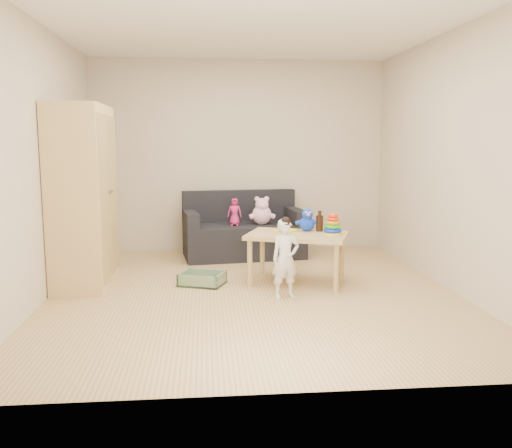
{
  "coord_description": "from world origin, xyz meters",
  "views": [
    {
      "loc": [
        -0.47,
        -5.26,
        1.48
      ],
      "look_at": [
        0.05,
        0.25,
        0.65
      ],
      "focal_mm": 38.0,
      "sensor_mm": 36.0,
      "label": 1
    }
  ],
  "objects": [
    {
      "name": "sofa",
      "position": [
        0.02,
        1.7,
        0.21
      ],
      "size": [
        1.61,
        0.95,
        0.43
      ],
      "primitive_type": "cube",
      "rotation": [
        0.0,
        0.0,
        0.13
      ],
      "color": "black",
      "rests_on": "ground"
    },
    {
      "name": "blue_plush",
      "position": [
        0.62,
        0.44,
        0.66
      ],
      "size": [
        0.25,
        0.22,
        0.25
      ],
      "primitive_type": null,
      "rotation": [
        0.0,
        0.0,
        -0.3
      ],
      "color": "blue",
      "rests_on": "play_table"
    },
    {
      "name": "pink_bear",
      "position": [
        0.26,
        1.69,
        0.58
      ],
      "size": [
        0.32,
        0.3,
        0.31
      ],
      "primitive_type": null,
      "rotation": [
        0.0,
        0.0,
        0.28
      ],
      "color": "#FFBBDB",
      "rests_on": "sofa"
    },
    {
      "name": "toddler",
      "position": [
        0.29,
        -0.22,
        0.37
      ],
      "size": [
        0.31,
        0.25,
        0.74
      ],
      "primitive_type": "imported",
      "rotation": [
        0.0,
        0.0,
        0.25
      ],
      "color": "silver",
      "rests_on": "ground"
    },
    {
      "name": "brown_bottle",
      "position": [
        0.75,
        0.42,
        0.63
      ],
      "size": [
        0.08,
        0.08,
        0.22
      ],
      "color": "black",
      "rests_on": "play_table"
    },
    {
      "name": "wooden_figure",
      "position": [
        0.38,
        0.3,
        0.59
      ],
      "size": [
        0.05,
        0.05,
        0.11
      ],
      "primitive_type": null,
      "rotation": [
        0.0,
        0.0,
        -0.25
      ],
      "color": "brown",
      "rests_on": "play_table"
    },
    {
      "name": "doll",
      "position": [
        -0.1,
        1.6,
        0.6
      ],
      "size": [
        0.18,
        0.13,
        0.35
      ],
      "primitive_type": "imported",
      "rotation": [
        0.0,
        0.0,
        -0.08
      ],
      "color": "#C5256B",
      "rests_on": "sofa"
    },
    {
      "name": "storage_bin",
      "position": [
        -0.51,
        0.32,
        0.07
      ],
      "size": [
        0.53,
        0.47,
        0.13
      ],
      "primitive_type": null,
      "rotation": [
        0.0,
        0.0,
        -0.36
      ],
      "color": "#678460",
      "rests_on": "ground"
    },
    {
      "name": "room",
      "position": [
        0.0,
        0.0,
        1.3
      ],
      "size": [
        4.5,
        4.5,
        4.5
      ],
      "color": "tan",
      "rests_on": "ground"
    },
    {
      "name": "play_table",
      "position": [
        0.49,
        0.28,
        0.27
      ],
      "size": [
        1.18,
        0.96,
        0.54
      ],
      "primitive_type": "cube",
      "rotation": [
        0.0,
        0.0,
        -0.36
      ],
      "color": "tan",
      "rests_on": "ground"
    },
    {
      "name": "yellow_book",
      "position": [
        0.4,
        0.47,
        0.55
      ],
      "size": [
        0.29,
        0.29,
        0.02
      ],
      "primitive_type": "cube",
      "rotation": [
        0.0,
        0.0,
        -0.58
      ],
      "color": "yellow",
      "rests_on": "play_table"
    },
    {
      "name": "wardrobe",
      "position": [
        -1.73,
        0.46,
        0.93
      ],
      "size": [
        0.52,
        1.04,
        1.86
      ],
      "primitive_type": "cube",
      "color": "#D9B677",
      "rests_on": "ground"
    },
    {
      "name": "ring_stacker",
      "position": [
        0.85,
        0.2,
        0.62
      ],
      "size": [
        0.19,
        0.19,
        0.22
      ],
      "color": "#F3F60C",
      "rests_on": "play_table"
    }
  ]
}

